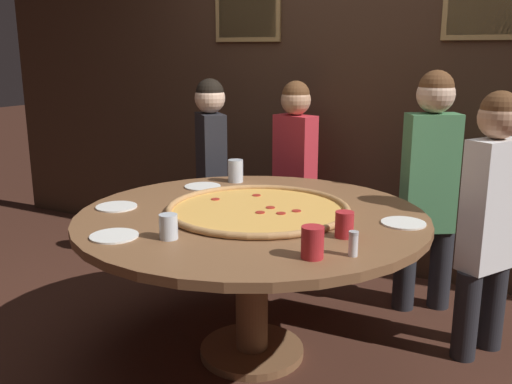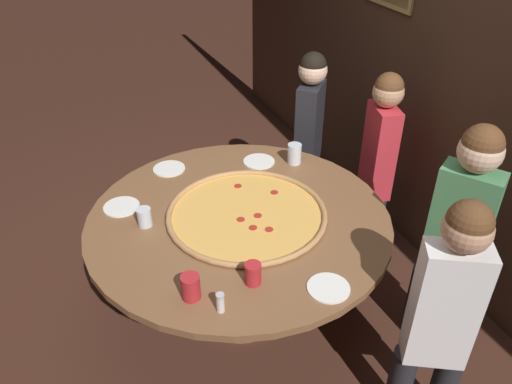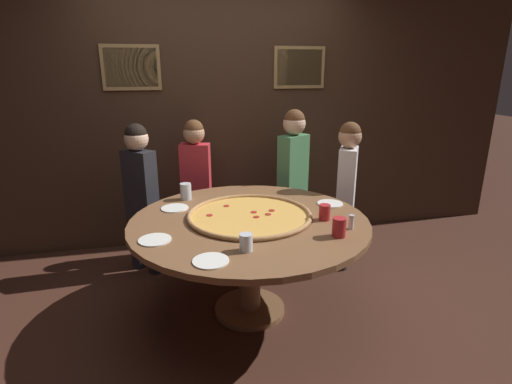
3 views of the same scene
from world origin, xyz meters
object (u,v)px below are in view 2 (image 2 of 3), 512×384
drink_cup_beside_pizza (191,287)px  white_plate_far_back (121,207)px  diner_far_right (379,155)px  diner_side_right (458,232)px  drink_cup_near_right (144,217)px  white_plate_left_side (259,161)px  giant_pizza (247,214)px  drink_cup_near_left (253,274)px  diner_side_left (443,311)px  dining_table (239,234)px  white_plate_right_side (328,288)px  diner_centre_back (309,130)px  condiment_shaker (220,303)px  drink_cup_far_left (294,154)px  white_plate_near_front (169,169)px

drink_cup_beside_pizza → white_plate_far_back: 0.84m
diner_far_right → diner_side_right: bearing=-174.9°
drink_cup_near_right → white_plate_left_side: bearing=114.9°
giant_pizza → white_plate_left_side: giant_pizza is taller
drink_cup_near_left → diner_side_left: (0.49, 0.69, -0.05)m
white_plate_far_back → diner_side_left: size_ratio=0.15×
drink_cup_near_right → white_plate_far_back: size_ratio=0.51×
dining_table → white_plate_right_side: size_ratio=8.40×
diner_centre_back → giant_pizza: bearing=177.0°
condiment_shaker → diner_centre_back: 1.81m
white_plate_far_back → diner_side_right: diner_side_right is taller
drink_cup_beside_pizza → drink_cup_far_left: drink_cup_far_left is taller
diner_side_right → diner_centre_back: size_ratio=1.06×
dining_table → condiment_shaker: size_ratio=17.16×
drink_cup_beside_pizza → white_plate_right_side: bearing=72.1°
giant_pizza → diner_centre_back: bearing=134.5°
condiment_shaker → white_plate_far_back: bearing=-164.8°
diner_side_left → drink_cup_near_left: bearing=-5.6°
white_plate_left_side → diner_centre_back: (-0.27, 0.51, 0.00)m
drink_cup_beside_pizza → white_plate_left_side: (-0.99, 0.75, -0.06)m
drink_cup_beside_pizza → drink_cup_near_right: bearing=-172.9°
drink_cup_near_right → condiment_shaker: drink_cup_near_right is taller
condiment_shaker → diner_side_left: diner_side_left is taller
diner_side_right → diner_far_right: 0.92m
white_plate_far_back → diner_side_right: size_ratio=0.15×
giant_pizza → diner_far_right: bearing=105.5°
white_plate_far_back → diner_side_right: 1.81m
drink_cup_near_left → condiment_shaker: size_ratio=1.13×
drink_cup_beside_pizza → condiment_shaker: (0.13, 0.09, -0.01)m
white_plate_near_front → diner_far_right: size_ratio=0.15×
condiment_shaker → diner_far_right: diner_far_right is taller
giant_pizza → diner_far_right: diner_far_right is taller
dining_table → white_plate_right_side: (0.68, 0.18, 0.13)m
diner_side_left → giant_pizza: bearing=-32.4°
drink_cup_beside_pizza → white_plate_near_front: 1.14m
drink_cup_beside_pizza → white_plate_right_side: 0.62m
drink_cup_far_left → white_plate_right_side: size_ratio=0.66×
white_plate_right_side → white_plate_far_back: (-1.01, -0.76, 0.00)m
white_plate_near_front → white_plate_right_side: 1.37m
diner_side_right → drink_cup_beside_pizza: bearing=51.3°
drink_cup_near_left → white_plate_near_front: 1.15m
drink_cup_near_right → diner_far_right: 1.60m
white_plate_left_side → diner_side_right: 1.29m
white_plate_near_front → diner_side_right: (1.26, 1.18, 0.04)m
drink_cup_far_left → white_plate_far_back: size_ratio=0.65×
drink_cup_far_left → white_plate_near_front: bearing=-106.8°
dining_table → drink_cup_near_right: bearing=-103.7°
white_plate_far_back → giant_pizza: bearing=60.9°
giant_pizza → diner_side_right: 1.10m
drink_cup_far_left → white_plate_near_front: 0.80m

